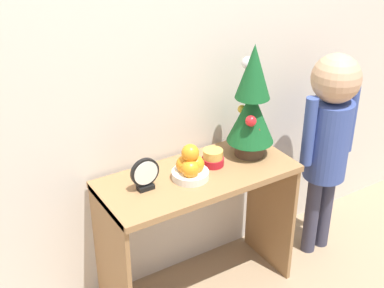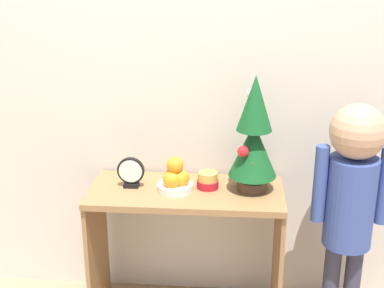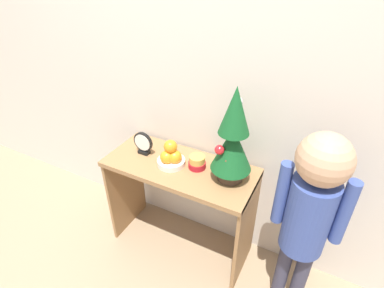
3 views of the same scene
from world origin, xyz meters
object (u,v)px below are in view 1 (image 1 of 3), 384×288
object	(u,v)px
child_figure	(329,129)
singing_bowl	(213,158)
mini_tree	(252,104)
desk_clock	(145,175)
fruit_bowl	(190,166)

from	to	relation	value
child_figure	singing_bowl	bearing A→B (deg)	172.28
singing_bowl	child_figure	xyz separation A→B (m)	(0.64, -0.09, 0.02)
mini_tree	singing_bowl	distance (m)	0.31
desk_clock	child_figure	size ratio (longest dim) A/B	0.13
child_figure	fruit_bowl	bearing A→B (deg)	176.86
mini_tree	desk_clock	bearing A→B (deg)	-178.18
mini_tree	fruit_bowl	world-z (taller)	mini_tree
desk_clock	child_figure	bearing A→B (deg)	-3.67
fruit_bowl	child_figure	distance (m)	0.79
fruit_bowl	singing_bowl	world-z (taller)	fruit_bowl
fruit_bowl	desk_clock	size ratio (longest dim) A/B	1.12
mini_tree	singing_bowl	size ratio (longest dim) A/B	5.33
singing_bowl	desk_clock	xyz separation A→B (m)	(-0.36, -0.02, 0.04)
mini_tree	child_figure	xyz separation A→B (m)	(0.44, -0.08, -0.21)
singing_bowl	desk_clock	distance (m)	0.36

